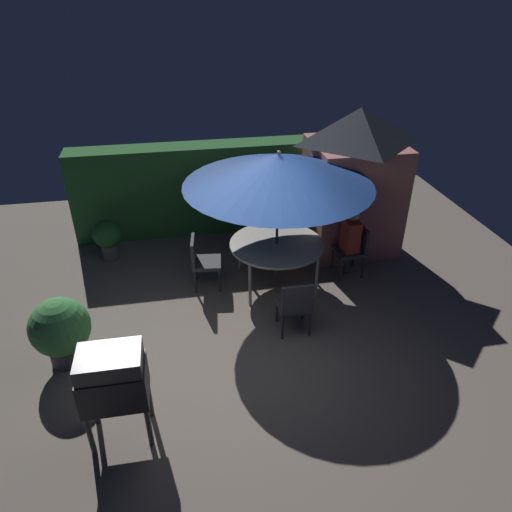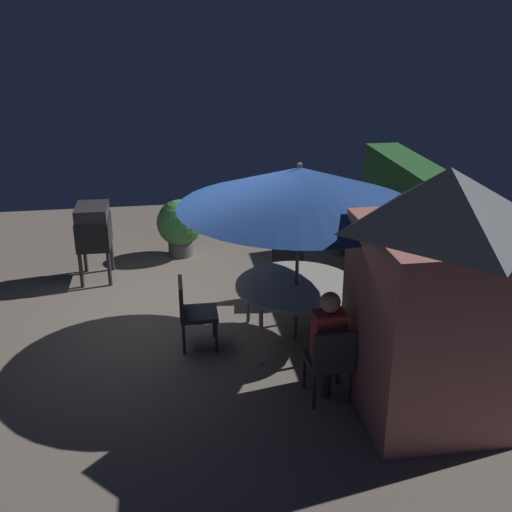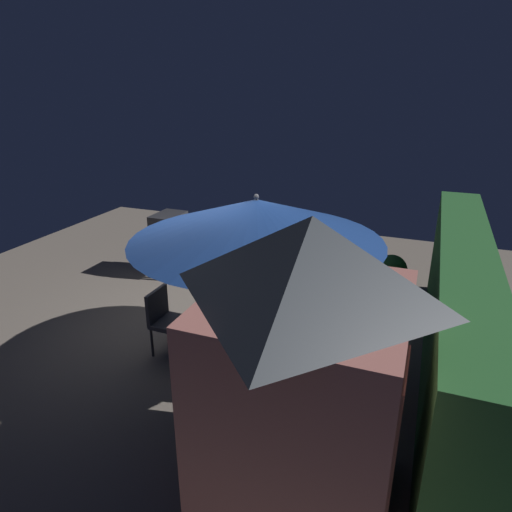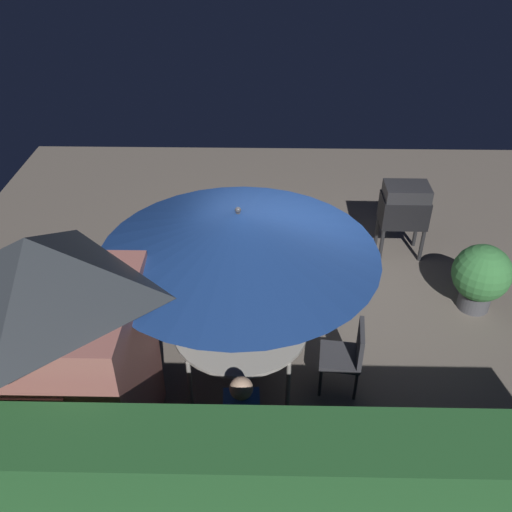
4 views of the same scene
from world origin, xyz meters
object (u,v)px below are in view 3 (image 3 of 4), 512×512
at_px(potted_plant_by_grill, 391,273).
at_px(garden_shed, 306,374).
at_px(patio_table, 256,322).
at_px(person_in_red, 215,380).
at_px(potted_plant_by_shed, 252,242).
at_px(chair_near_shed, 212,407).
at_px(chair_toward_house, 166,317).
at_px(chair_toward_hedge, 296,297).
at_px(chair_far_side, 366,355).
at_px(patio_umbrella, 256,220).
at_px(bbq_grill, 169,232).
at_px(person_in_blue, 361,334).

bearing_deg(potted_plant_by_grill, garden_shed, -3.85).
height_order(patio_table, person_in_red, person_in_red).
bearing_deg(potted_plant_by_shed, patio_table, 22.71).
xyz_separation_m(chair_near_shed, chair_toward_house, (-1.40, -1.39, 0.00)).
bearing_deg(person_in_red, chair_toward_hedge, 178.23).
xyz_separation_m(chair_far_side, person_in_red, (1.37, -1.27, 0.26)).
distance_m(chair_toward_house, potted_plant_by_grill, 3.88).
relative_size(patio_umbrella, bbq_grill, 2.43).
xyz_separation_m(patio_umbrella, chair_near_shed, (1.38, 0.07, -1.51)).
bearing_deg(chair_toward_house, chair_far_side, 91.05).
bearing_deg(potted_plant_by_shed, potted_plant_by_grill, 82.36).
xyz_separation_m(garden_shed, chair_far_side, (-1.73, 0.29, -0.82)).
bearing_deg(garden_shed, potted_plant_by_grill, 176.15).
relative_size(chair_toward_house, potted_plant_by_shed, 0.92).
distance_m(patio_umbrella, chair_toward_hedge, 1.95).
bearing_deg(chair_toward_hedge, patio_umbrella, -6.83).
height_order(chair_near_shed, potted_plant_by_shed, potted_plant_by_shed).
bearing_deg(person_in_red, chair_toward_house, -133.46).
relative_size(patio_umbrella, chair_far_side, 3.24).
distance_m(chair_toward_house, person_in_blue, 2.59).
distance_m(patio_umbrella, chair_far_side, 2.02).
distance_m(patio_table, person_in_red, 1.30).
height_order(chair_toward_hedge, chair_toward_house, same).
height_order(bbq_grill, chair_toward_hedge, bbq_grill).
relative_size(potted_plant_by_grill, person_in_red, 0.62).
bearing_deg(patio_table, bbq_grill, -131.66).
distance_m(bbq_grill, chair_far_side, 4.65).
distance_m(chair_far_side, chair_toward_house, 2.66).
xyz_separation_m(potted_plant_by_grill, person_in_red, (4.13, -1.29, 0.32)).
bearing_deg(chair_toward_house, person_in_blue, 90.98).
height_order(chair_far_side, chair_toward_house, same).
bearing_deg(chair_near_shed, person_in_red, -176.95).
xyz_separation_m(chair_far_side, person_in_blue, (0.00, -0.09, 0.26)).
bearing_deg(chair_far_side, chair_near_shed, -41.14).
bearing_deg(chair_far_side, chair_toward_house, -88.95).
bearing_deg(chair_near_shed, chair_toward_hedge, 178.39).
relative_size(bbq_grill, chair_near_shed, 1.33).
height_order(patio_umbrella, person_in_red, patio_umbrella).
xyz_separation_m(chair_far_side, chair_toward_house, (0.05, -2.66, 0.00)).
relative_size(patio_umbrella, person_in_blue, 2.32).
bearing_deg(person_in_blue, potted_plant_by_grill, 177.90).
bearing_deg(person_in_red, potted_plant_by_grill, 162.66).
bearing_deg(potted_plant_by_grill, patio_table, -25.61).
height_order(chair_near_shed, person_in_blue, person_in_blue).
distance_m(patio_table, person_in_blue, 1.26).
relative_size(garden_shed, chair_far_side, 2.93).
height_order(potted_plant_by_grill, person_in_red, person_in_red).
height_order(patio_umbrella, person_in_blue, patio_umbrella).
xyz_separation_m(patio_table, potted_plant_by_shed, (-3.19, -1.34, -0.18)).
distance_m(chair_near_shed, chair_toward_hedge, 2.61).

